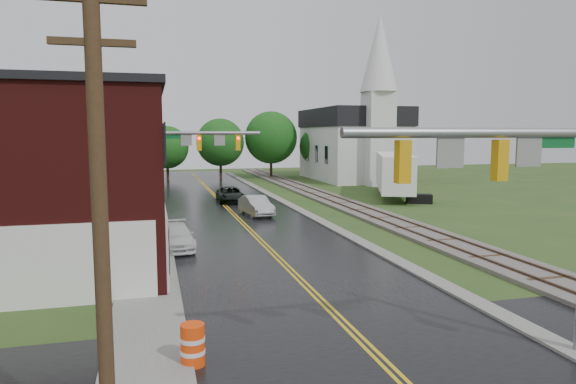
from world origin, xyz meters
name	(u,v)px	position (x,y,z in m)	size (l,w,h in m)	color
main_road	(232,213)	(0.00, 30.00, 0.00)	(10.00, 90.00, 0.02)	black
cross_road	(398,377)	(0.00, 2.00, 0.00)	(60.00, 9.00, 0.02)	black
curb_right	(283,202)	(5.40, 35.00, 0.00)	(0.80, 70.00, 0.12)	gray
sidewalk_left	(150,228)	(-6.20, 25.00, 0.00)	(2.40, 50.00, 0.12)	gray
yellow_house	(71,180)	(-11.00, 26.00, 3.20)	(8.00, 7.00, 6.40)	tan
darkred_building	(101,182)	(-10.00, 35.00, 2.20)	(7.00, 6.00, 4.40)	#3F0F0C
church	(356,136)	(20.00, 53.74, 5.83)	(10.40, 18.40, 20.00)	silver
railroad	(332,199)	(10.00, 35.00, 0.11)	(3.20, 80.00, 0.30)	#59544C
traffic_signal_near	(524,180)	(3.47, 2.00, 4.97)	(7.34, 0.30, 7.20)	gray
traffic_signal_far	(188,151)	(-3.47, 27.00, 4.97)	(7.34, 0.43, 7.20)	gray
utility_pole_a	(100,218)	(-6.80, 0.00, 4.72)	(1.80, 0.28, 9.00)	#382616
utility_pole_b	(136,158)	(-6.80, 22.00, 4.72)	(1.80, 0.28, 9.00)	#382616
utility_pole_c	(143,148)	(-6.80, 44.00, 4.72)	(1.80, 0.28, 9.00)	#382616
tree_left_c	(60,152)	(-13.85, 39.90, 4.51)	(6.00, 6.00, 7.65)	black
tree_left_e	(122,147)	(-8.85, 45.90, 4.81)	(6.40, 6.40, 8.16)	black
suv_dark	(230,195)	(0.80, 36.33, 0.67)	(2.23, 4.84, 1.34)	black
sedan_silver	(256,206)	(1.58, 28.38, 0.74)	(1.56, 4.47, 1.47)	#B5B5BA
pickup_white	(176,237)	(-4.80, 18.43, 0.65)	(1.81, 4.45, 1.29)	white
semi_trailer	(394,172)	(16.90, 36.30, 2.45)	(7.84, 13.58, 4.17)	black
construction_barrel	(193,345)	(-5.00, 4.00, 0.57)	(0.64, 0.64, 1.15)	#F33F0A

